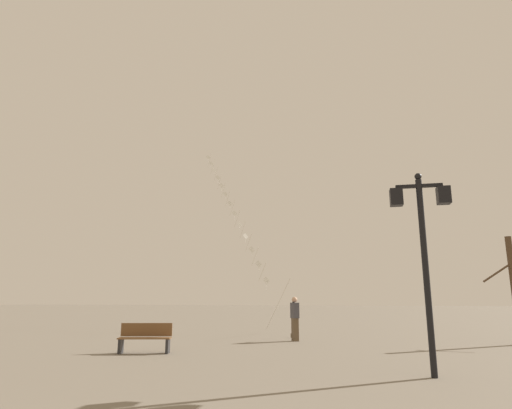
% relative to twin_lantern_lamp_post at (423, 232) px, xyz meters
% --- Properties ---
extents(ground_plane, '(160.00, 160.00, 0.00)m').
position_rel_twin_lantern_lamp_post_xyz_m(ground_plane, '(-2.95, 11.09, -3.15)').
color(ground_plane, '#756B5B').
extents(twin_lantern_lamp_post, '(1.32, 0.28, 4.53)m').
position_rel_twin_lantern_lamp_post_xyz_m(twin_lantern_lamp_post, '(0.00, 0.00, 0.00)').
color(twin_lantern_lamp_post, black).
rests_on(twin_lantern_lamp_post, ground_plane).
extents(kite_train, '(8.72, 13.98, 13.43)m').
position_rel_twin_lantern_lamp_post_xyz_m(kite_train, '(-8.71, 16.25, 4.01)').
color(kite_train, brown).
rests_on(kite_train, ground_plane).
extents(kite_flyer, '(0.44, 0.61, 1.71)m').
position_rel_twin_lantern_lamp_post_xyz_m(kite_flyer, '(-3.82, 7.38, -2.24)').
color(kite_flyer, brown).
rests_on(kite_flyer, ground_plane).
extents(park_bench, '(1.66, 0.78, 0.89)m').
position_rel_twin_lantern_lamp_post_xyz_m(park_bench, '(-7.94, 2.66, -2.70)').
color(park_bench, brown).
rests_on(park_bench, ground_plane).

